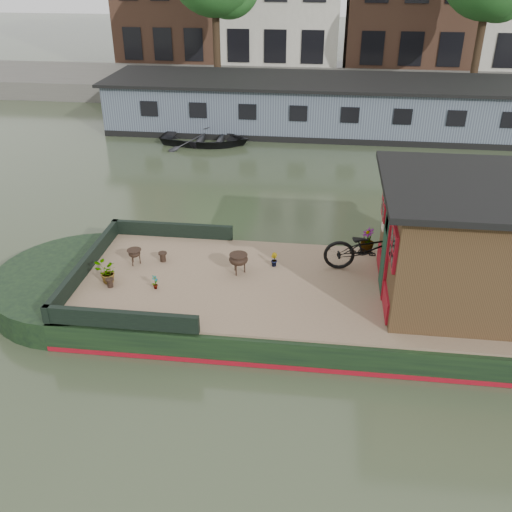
# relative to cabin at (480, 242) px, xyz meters

# --- Properties ---
(ground) EXTENTS (120.00, 120.00, 0.00)m
(ground) POSITION_rel_cabin_xyz_m (-2.19, 0.00, -1.88)
(ground) COLOR #25311F
(ground) RESTS_ON ground
(houseboat_hull) EXTENTS (14.01, 4.02, 0.60)m
(houseboat_hull) POSITION_rel_cabin_xyz_m (-3.52, 0.00, -1.60)
(houseboat_hull) COLOR black
(houseboat_hull) RESTS_ON ground
(houseboat_deck) EXTENTS (11.80, 3.80, 0.05)m
(houseboat_deck) POSITION_rel_cabin_xyz_m (-2.19, 0.00, -1.25)
(houseboat_deck) COLOR #7B654C
(houseboat_deck) RESTS_ON houseboat_hull
(bow_bulwark) EXTENTS (3.00, 4.00, 0.35)m
(bow_bulwark) POSITION_rel_cabin_xyz_m (-7.25, 0.00, -1.05)
(bow_bulwark) COLOR black
(bow_bulwark) RESTS_ON houseboat_deck
(cabin) EXTENTS (4.00, 3.50, 2.42)m
(cabin) POSITION_rel_cabin_xyz_m (0.00, 0.00, 0.00)
(cabin) COLOR #322313
(cabin) RESTS_ON houseboat_deck
(bicycle) EXTENTS (2.03, 0.81, 1.05)m
(bicycle) POSITION_rel_cabin_xyz_m (-1.99, 0.86, -0.70)
(bicycle) COLOR black
(bicycle) RESTS_ON houseboat_deck
(potted_plant_b) EXTENTS (0.20, 0.21, 0.31)m
(potted_plant_b) POSITION_rel_cabin_xyz_m (-4.07, 0.76, -1.07)
(potted_plant_b) COLOR brown
(potted_plant_b) RESTS_ON houseboat_deck
(potted_plant_c) EXTENTS (0.58, 0.58, 0.49)m
(potted_plant_c) POSITION_rel_cabin_xyz_m (-7.49, -0.41, -0.98)
(potted_plant_c) COLOR #AB6931
(potted_plant_c) RESTS_ON houseboat_deck
(potted_plant_d) EXTENTS (0.42, 0.42, 0.59)m
(potted_plant_d) POSITION_rel_cabin_xyz_m (-1.99, 1.70, -0.93)
(potted_plant_d) COLOR maroon
(potted_plant_d) RESTS_ON houseboat_deck
(potted_plant_e) EXTENTS (0.14, 0.18, 0.32)m
(potted_plant_e) POSITION_rel_cabin_xyz_m (-6.42, -0.51, -1.07)
(potted_plant_e) COLOR maroon
(potted_plant_e) RESTS_ON houseboat_deck
(brazier_front) EXTENTS (0.40, 0.40, 0.36)m
(brazier_front) POSITION_rel_cabin_xyz_m (-7.16, 0.46, -1.05)
(brazier_front) COLOR black
(brazier_front) RESTS_ON houseboat_deck
(brazier_rear) EXTENTS (0.50, 0.50, 0.45)m
(brazier_rear) POSITION_rel_cabin_xyz_m (-4.80, 0.36, -1.00)
(brazier_rear) COLOR black
(brazier_rear) RESTS_ON houseboat_deck
(bollard_port) EXTENTS (0.19, 0.19, 0.22)m
(bollard_port) POSITION_rel_cabin_xyz_m (-6.57, 0.65, -1.12)
(bollard_port) COLOR black
(bollard_port) RESTS_ON houseboat_deck
(bollard_stbd) EXTENTS (0.17, 0.17, 0.20)m
(bollard_stbd) POSITION_rel_cabin_xyz_m (-7.37, -0.56, -1.13)
(bollard_stbd) COLOR black
(bollard_stbd) RESTS_ON houseboat_deck
(dinghy) EXTENTS (3.56, 2.58, 0.72)m
(dinghy) POSITION_rel_cabin_xyz_m (-7.80, 11.41, -1.52)
(dinghy) COLOR black
(dinghy) RESTS_ON ground
(far_houseboat) EXTENTS (20.40, 4.40, 2.11)m
(far_houseboat) POSITION_rel_cabin_xyz_m (-2.19, 14.00, -0.91)
(far_houseboat) COLOR slate
(far_houseboat) RESTS_ON ground
(quay) EXTENTS (60.00, 6.00, 0.90)m
(quay) POSITION_rel_cabin_xyz_m (-2.19, 20.50, -1.43)
(quay) COLOR #47443F
(quay) RESTS_ON ground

